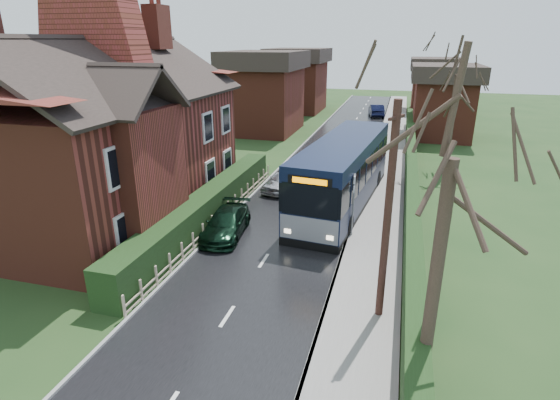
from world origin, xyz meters
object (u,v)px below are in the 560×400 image
(brick_house, at_px, (108,132))
(car_silver, at_px, (285,180))
(telegraph_pole, at_px, (387,217))
(bus, at_px, (343,174))
(car_green, at_px, (226,223))
(bus_stop_sign, at_px, (354,196))

(brick_house, xyz_separation_m, car_silver, (7.23, 6.24, -3.74))
(telegraph_pole, bearing_deg, bus, 128.53)
(telegraph_pole, bearing_deg, brick_house, -177.97)
(bus, distance_m, telegraph_pole, 10.51)
(car_silver, bearing_deg, telegraph_pole, -47.56)
(telegraph_pole, bearing_deg, car_silver, 142.30)
(bus, bearing_deg, telegraph_pole, -69.28)
(brick_house, distance_m, bus, 12.12)
(brick_house, xyz_separation_m, telegraph_pole, (13.53, -5.45, -0.81))
(car_green, bearing_deg, car_silver, 76.11)
(bus, xyz_separation_m, telegraph_pole, (2.60, -10.03, 1.77))
(car_green, relative_size, telegraph_pole, 0.58)
(car_green, bearing_deg, brick_house, 166.74)
(car_green, bearing_deg, bus_stop_sign, 6.64)
(bus, distance_m, bus_stop_sign, 4.19)
(car_green, bearing_deg, telegraph_pole, -39.10)
(car_silver, height_order, car_green, car_silver)
(brick_house, height_order, car_silver, brick_house)
(car_green, relative_size, bus_stop_sign, 1.35)
(car_green, distance_m, telegraph_pole, 9.12)
(car_silver, bearing_deg, car_green, -83.53)
(brick_house, bearing_deg, car_silver, 40.76)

